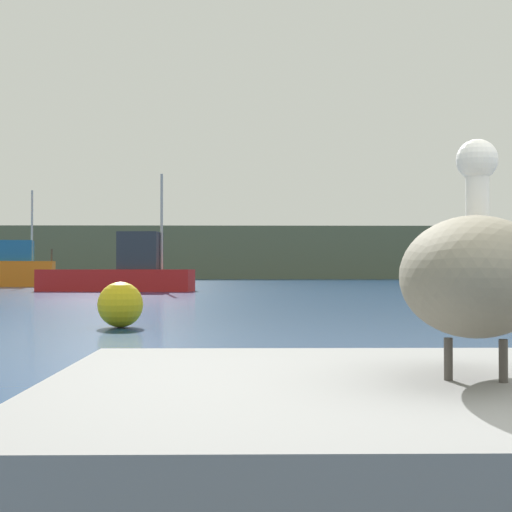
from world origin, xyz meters
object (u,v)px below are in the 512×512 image
at_px(fishing_boat_red, 123,272).
at_px(mooring_buoy, 120,305).
at_px(pelican, 476,273).
at_px(fishing_boat_orange, 1,269).

relative_size(fishing_boat_red, mooring_buoy, 9.07).
xyz_separation_m(pelican, fishing_boat_orange, (-14.56, 40.58, 0.01)).
bearing_deg(fishing_boat_red, pelican, -73.68).
xyz_separation_m(fishing_boat_red, fishing_boat_orange, (-8.32, 9.01, 0.13)).
height_order(pelican, fishing_boat_red, fishing_boat_red).
bearing_deg(mooring_buoy, fishing_boat_red, 98.93).
bearing_deg(fishing_boat_orange, mooring_buoy, -76.49).
distance_m(fishing_boat_red, fishing_boat_orange, 12.26).
xyz_separation_m(pelican, fishing_boat_red, (-6.24, 31.57, -0.12)).
relative_size(pelican, fishing_boat_red, 0.18).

